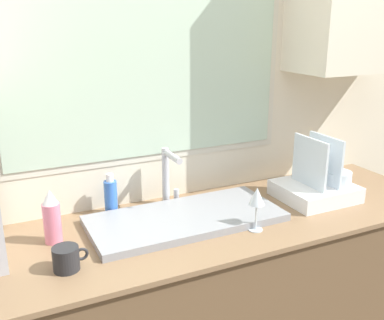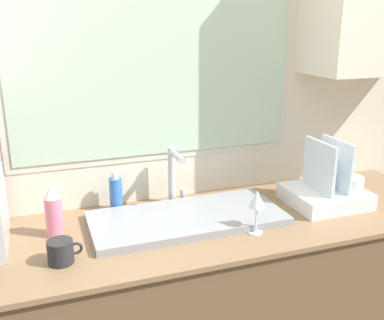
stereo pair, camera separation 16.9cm
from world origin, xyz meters
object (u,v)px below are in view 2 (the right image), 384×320
at_px(soap_bottle, 116,193).
at_px(mug_near_sink, 61,252).
at_px(spray_bottle, 54,211).
at_px(wine_glass, 257,201).
at_px(faucet, 174,172).
at_px(dish_rack, 328,191).

bearing_deg(soap_bottle, mug_near_sink, -124.53).
height_order(spray_bottle, wine_glass, spray_bottle).
xyz_separation_m(faucet, mug_near_sink, (-0.51, -0.35, -0.11)).
relative_size(spray_bottle, mug_near_sink, 1.75).
bearing_deg(soap_bottle, dish_rack, -15.11).
bearing_deg(dish_rack, soap_bottle, 164.89).
distance_m(faucet, soap_bottle, 0.26).
height_order(soap_bottle, mug_near_sink, soap_bottle).
height_order(spray_bottle, mug_near_sink, spray_bottle).
xyz_separation_m(dish_rack, mug_near_sink, (-1.15, -0.13, -0.02)).
bearing_deg(dish_rack, faucet, 161.10).
distance_m(spray_bottle, soap_bottle, 0.31).
bearing_deg(soap_bottle, wine_glass, -40.43).
distance_m(dish_rack, soap_bottle, 0.93).
bearing_deg(faucet, wine_glass, -60.61).
distance_m(dish_rack, mug_near_sink, 1.16).
distance_m(soap_bottle, wine_glass, 0.61).
distance_m(mug_near_sink, wine_glass, 0.72).
bearing_deg(faucet, mug_near_sink, -145.51).
bearing_deg(faucet, soap_bottle, 175.08).
distance_m(soap_bottle, mug_near_sink, 0.45).
bearing_deg(wine_glass, spray_bottle, 161.74).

